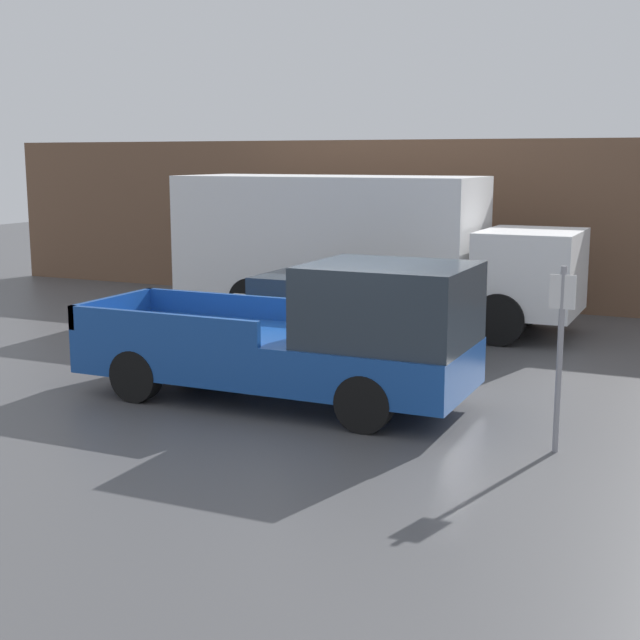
# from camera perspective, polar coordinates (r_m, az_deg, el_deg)

# --- Properties ---
(ground_plane) EXTENTS (60.00, 60.00, 0.00)m
(ground_plane) POSITION_cam_1_polar(r_m,az_deg,el_deg) (12.67, 1.52, -5.59)
(ground_plane) COLOR #4C4C4F
(building_wall) EXTENTS (28.00, 0.15, 3.90)m
(building_wall) POSITION_cam_1_polar(r_m,az_deg,el_deg) (21.09, 11.48, 6.00)
(building_wall) COLOR brown
(building_wall) RESTS_ON ground
(pickup_truck) EXTENTS (5.72, 2.04, 2.08)m
(pickup_truck) POSITION_cam_1_polar(r_m,az_deg,el_deg) (12.58, -0.67, -1.16)
(pickup_truck) COLOR #194799
(pickup_truck) RESTS_ON ground
(car) EXTENTS (4.74, 1.86, 1.47)m
(car) POSITION_cam_1_polar(r_m,az_deg,el_deg) (15.45, 0.60, 0.23)
(car) COLOR silver
(car) RESTS_ON ground
(delivery_truck) EXTENTS (8.43, 2.51, 3.10)m
(delivery_truck) POSITION_cam_1_polar(r_m,az_deg,el_deg) (18.88, 2.41, 4.89)
(delivery_truck) COLOR white
(delivery_truck) RESTS_ON ground
(parking_sign) EXTENTS (0.30, 0.07, 2.24)m
(parking_sign) POSITION_cam_1_polar(r_m,az_deg,el_deg) (10.85, 15.11, -1.77)
(parking_sign) COLOR gray
(parking_sign) RESTS_ON ground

